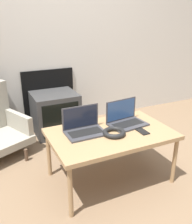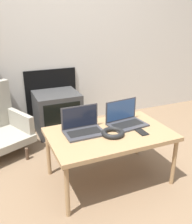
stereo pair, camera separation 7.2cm
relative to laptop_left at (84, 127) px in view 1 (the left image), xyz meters
The scene contains 8 objects.
ground_plane 0.70m from the laptop_left, 62.93° to the right, with size 14.00×14.00×0.00m, color #7A6047.
wall_back 1.59m from the laptop_left, 81.37° to the left, with size 7.00×0.08×2.60m.
table 0.25m from the laptop_left, 25.20° to the right, with size 1.05×0.66×0.48m.
laptop_left is the anchor object (origin of this frame).
laptop_right 0.42m from the laptop_left, ahead, with size 0.36×0.27×0.22m.
headphones 0.26m from the laptop_left, 36.98° to the right, with size 0.20×0.20×0.04m.
phone 0.51m from the laptop_left, 24.79° to the right, with size 0.07×0.13×0.01m.
tv 1.11m from the laptop_left, 87.14° to the left, with size 0.54×0.50×0.52m.
Camera 1 is at (-0.95, -1.39, 1.43)m, focal length 40.00 mm.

